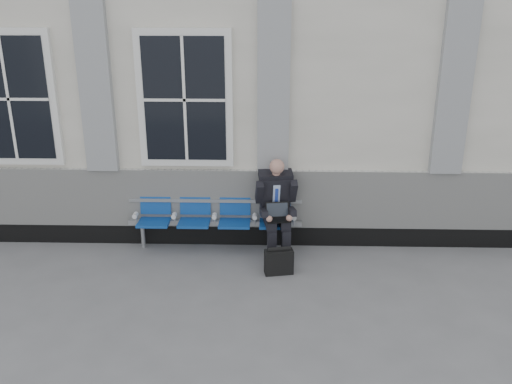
{
  "coord_description": "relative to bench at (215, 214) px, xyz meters",
  "views": [
    {
      "loc": [
        1.57,
        -6.5,
        3.86
      ],
      "look_at": [
        1.37,
        0.9,
        1.07
      ],
      "focal_mm": 40.0,
      "sensor_mm": 36.0,
      "label": 1
    }
  ],
  "objects": [
    {
      "name": "ground",
      "position": [
        -0.74,
        -1.32,
        -0.55
      ],
      "size": [
        70.0,
        70.0,
        0.0
      ],
      "primitive_type": "plane",
      "color": "slate",
      "rests_on": "ground"
    },
    {
      "name": "businessman",
      "position": [
        0.92,
        -0.14,
        0.23
      ],
      "size": [
        0.62,
        0.84,
        1.46
      ],
      "color": "black",
      "rests_on": "ground"
    },
    {
      "name": "briefcase",
      "position": [
        0.95,
        -0.79,
        -0.37
      ],
      "size": [
        0.42,
        0.23,
        0.4
      ],
      "color": "black",
      "rests_on": "ground"
    },
    {
      "name": "station_building",
      "position": [
        -0.76,
        2.15,
        1.67
      ],
      "size": [
        14.4,
        4.4,
        4.49
      ],
      "color": "silver",
      "rests_on": "ground"
    },
    {
      "name": "bench",
      "position": [
        0.0,
        0.0,
        0.0
      ],
      "size": [
        2.6,
        0.47,
        0.91
      ],
      "color": "#9EA0A3",
      "rests_on": "ground"
    }
  ]
}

